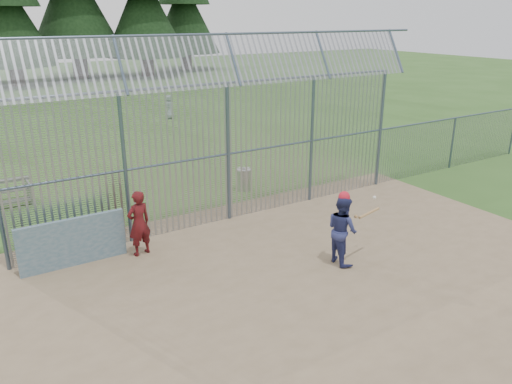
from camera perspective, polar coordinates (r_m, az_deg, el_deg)
ground at (r=12.26m, az=4.99°, el=-8.41°), size 120.00×120.00×0.00m
dirt_infield at (r=11.91m, az=6.45°, el=-9.31°), size 14.00×10.00×0.02m
dugout_wall at (r=12.75m, az=-20.20°, el=-5.40°), size 2.50×0.12×1.20m
batter at (r=12.18m, az=9.82°, el=-4.26°), size 0.72×0.89×1.71m
onlooker at (r=12.73m, az=-13.23°, el=-3.49°), size 0.68×0.52×1.69m
bg_kid_standing at (r=29.87m, az=-9.83°, el=9.59°), size 0.81×0.72×1.39m
batting_gear at (r=11.98m, az=10.60°, el=-0.90°), size 1.26×0.42×0.68m
trash_can at (r=17.24m, az=-1.41°, el=1.47°), size 0.56×0.56×0.82m
backstop_fence at (r=15.06m, az=2.99°, el=6.59°), size 20.09×0.81×5.30m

